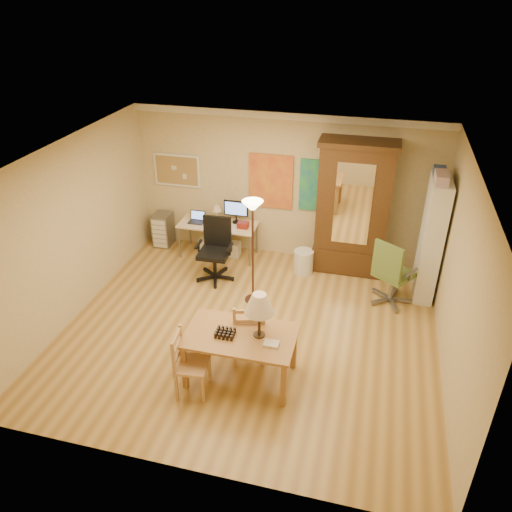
% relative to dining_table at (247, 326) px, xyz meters
% --- Properties ---
extents(floor, '(5.50, 5.50, 0.00)m').
position_rel_dining_table_xyz_m(floor, '(-0.24, 0.95, -0.85)').
color(floor, olive).
rests_on(floor, ground).
extents(crown_molding, '(5.50, 0.08, 0.12)m').
position_rel_dining_table_xyz_m(crown_molding, '(-0.24, 3.41, 1.79)').
color(crown_molding, white).
rests_on(crown_molding, floor).
extents(corkboard, '(0.90, 0.04, 0.62)m').
position_rel_dining_table_xyz_m(corkboard, '(-2.29, 3.42, 0.65)').
color(corkboard, '#A3824D').
rests_on(corkboard, floor).
extents(art_panel_left, '(0.80, 0.04, 1.00)m').
position_rel_dining_table_xyz_m(art_panel_left, '(-0.49, 3.42, 0.60)').
color(art_panel_left, gold).
rests_on(art_panel_left, floor).
extents(art_panel_right, '(0.75, 0.04, 0.95)m').
position_rel_dining_table_xyz_m(art_panel_right, '(0.41, 3.42, 0.60)').
color(art_panel_right, teal).
rests_on(art_panel_right, floor).
extents(dining_table, '(1.43, 0.86, 1.34)m').
position_rel_dining_table_xyz_m(dining_table, '(0.00, 0.00, 0.00)').
color(dining_table, '#9B5B32').
rests_on(dining_table, floor).
extents(ladder_chair_back, '(0.54, 0.52, 0.96)m').
position_rel_dining_table_xyz_m(ladder_chair_back, '(-0.08, 0.37, -0.40)').
color(ladder_chair_back, tan).
rests_on(ladder_chair_back, floor).
extents(ladder_chair_left, '(0.44, 0.46, 0.90)m').
position_rel_dining_table_xyz_m(ladder_chair_left, '(-0.64, -0.41, -0.42)').
color(ladder_chair_left, tan).
rests_on(ladder_chair_left, floor).
extents(torchiere_lamp, '(0.32, 0.32, 1.78)m').
position_rel_dining_table_xyz_m(torchiere_lamp, '(-0.39, 1.76, 0.58)').
color(torchiere_lamp, '#402519').
rests_on(torchiere_lamp, floor).
extents(computer_desk, '(1.45, 0.63, 1.10)m').
position_rel_dining_table_xyz_m(computer_desk, '(-1.38, 3.10, -0.44)').
color(computer_desk, beige).
rests_on(computer_desk, floor).
extents(office_chair_black, '(0.68, 0.68, 1.11)m').
position_rel_dining_table_xyz_m(office_chair_black, '(-1.20, 2.27, -0.55)').
color(office_chair_black, black).
rests_on(office_chair_black, floor).
extents(office_chair_green, '(0.73, 0.73, 1.15)m').
position_rel_dining_table_xyz_m(office_chair_green, '(1.78, 2.25, -0.54)').
color(office_chair_green, slate).
rests_on(office_chair_green, floor).
extents(drawer_cart, '(0.33, 0.39, 0.66)m').
position_rel_dining_table_xyz_m(drawer_cart, '(-2.59, 3.20, -0.52)').
color(drawer_cart, slate).
rests_on(drawer_cart, floor).
extents(armoire, '(1.30, 0.62, 2.39)m').
position_rel_dining_table_xyz_m(armoire, '(1.02, 3.19, 0.19)').
color(armoire, '#341E0E').
rests_on(armoire, floor).
extents(bookshelf, '(0.30, 0.81, 2.03)m').
position_rel_dining_table_xyz_m(bookshelf, '(2.31, 2.69, 0.16)').
color(bookshelf, white).
rests_on(bookshelf, floor).
extents(wastebin, '(0.35, 0.35, 0.44)m').
position_rel_dining_table_xyz_m(wastebin, '(0.26, 2.84, -0.63)').
color(wastebin, silver).
rests_on(wastebin, floor).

